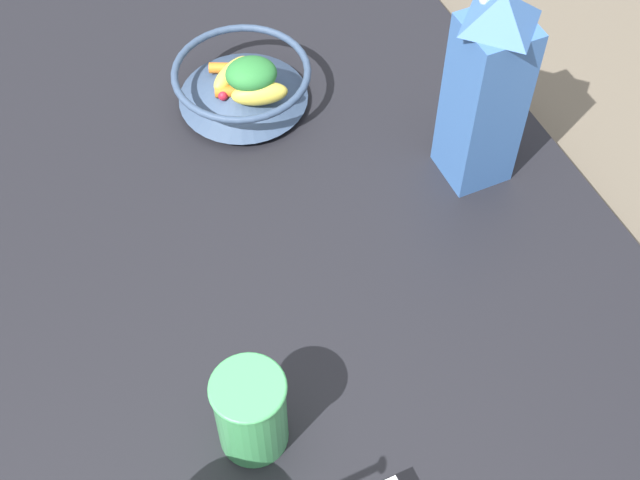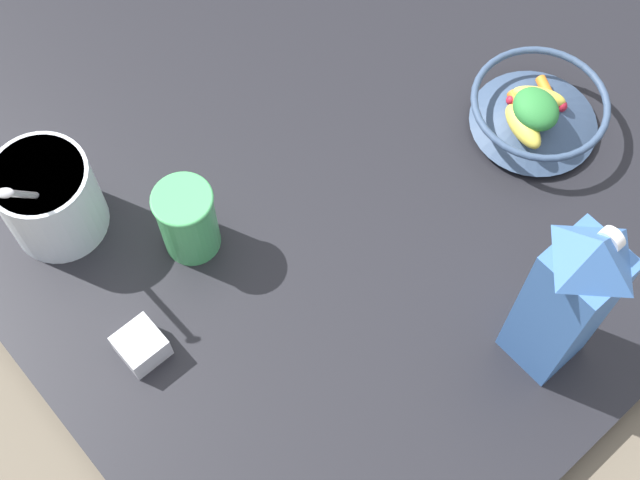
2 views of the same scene
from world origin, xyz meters
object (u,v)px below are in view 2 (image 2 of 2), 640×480
fruit_bowl (537,111)px  drinking_cup (187,219)px  milk_carton (567,299)px  yogurt_tub (49,196)px  spice_jar (141,346)px

fruit_bowl → drinking_cup: bearing=69.8°
fruit_bowl → milk_carton: size_ratio=0.67×
yogurt_tub → spice_jar: yogurt_tub is taller
drinking_cup → spice_jar: 0.17m
yogurt_tub → spice_jar: (-0.22, 0.03, -0.05)m
fruit_bowl → drinking_cup: (0.17, 0.47, 0.02)m
fruit_bowl → milk_carton: 0.34m
milk_carton → drinking_cup: 0.47m
drinking_cup → spice_jar: (-0.08, 0.14, -0.04)m
milk_carton → drinking_cup: size_ratio=2.48×
yogurt_tub → drinking_cup: (-0.14, -0.11, -0.01)m
fruit_bowl → drinking_cup: size_ratio=1.66×
drinking_cup → milk_carton: bearing=-149.6°
fruit_bowl → spice_jar: 0.62m
milk_carton → spice_jar: bearing=49.7°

